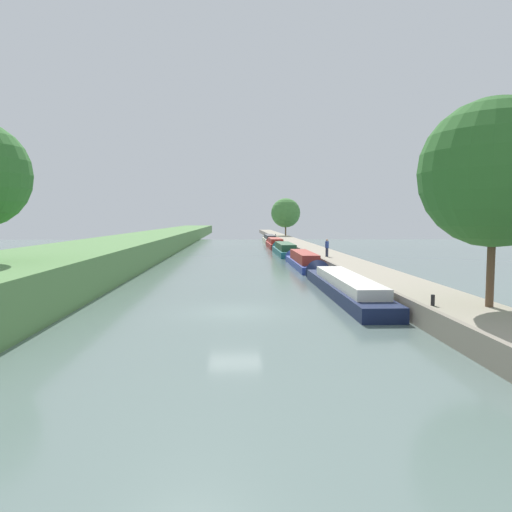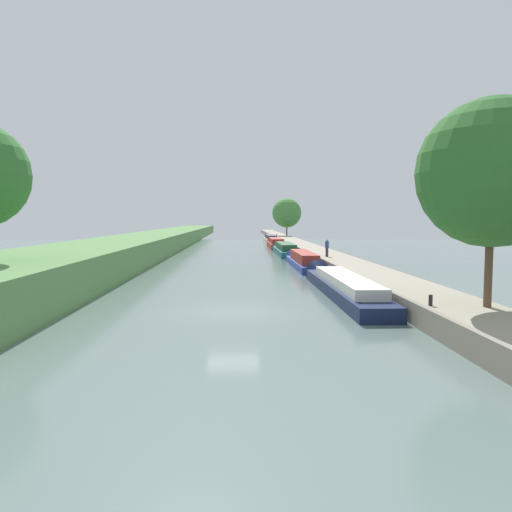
% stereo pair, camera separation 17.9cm
% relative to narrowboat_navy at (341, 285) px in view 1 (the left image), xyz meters
% --- Properties ---
extents(ground_plane, '(160.00, 160.00, 0.00)m').
position_rel_narrowboat_navy_xyz_m(ground_plane, '(-6.34, -5.36, -0.52)').
color(ground_plane, slate).
extents(right_towpath, '(3.30, 260.00, 0.93)m').
position_rel_narrowboat_navy_xyz_m(right_towpath, '(3.08, -5.36, -0.06)').
color(right_towpath, '#9E937F').
rests_on(right_towpath, ground_plane).
extents(stone_quay, '(0.25, 260.00, 0.98)m').
position_rel_narrowboat_navy_xyz_m(stone_quay, '(1.30, -5.36, -0.03)').
color(stone_quay, gray).
rests_on(stone_quay, ground_plane).
extents(narrowboat_navy, '(2.03, 16.48, 1.93)m').
position_rel_narrowboat_navy_xyz_m(narrowboat_navy, '(0.00, 0.00, 0.00)').
color(narrowboat_navy, '#141E42').
rests_on(narrowboat_navy, ground_plane).
extents(narrowboat_blue, '(1.85, 13.44, 2.03)m').
position_rel_narrowboat_navy_xyz_m(narrowboat_blue, '(-0.14, 15.85, 0.06)').
color(narrowboat_blue, '#283D93').
rests_on(narrowboat_blue, ground_plane).
extents(narrowboat_teal, '(2.10, 14.23, 2.13)m').
position_rel_narrowboat_navy_xyz_m(narrowboat_teal, '(-0.26, 31.30, 0.08)').
color(narrowboat_teal, '#195B60').
rests_on(narrowboat_teal, ground_plane).
extents(narrowboat_red, '(2.14, 12.45, 2.13)m').
position_rel_narrowboat_navy_xyz_m(narrowboat_red, '(-0.32, 45.42, 0.09)').
color(narrowboat_red, maroon).
rests_on(narrowboat_red, ground_plane).
extents(narrowboat_cream, '(1.88, 16.29, 2.03)m').
position_rel_narrowboat_navy_xyz_m(narrowboat_cream, '(-0.10, 60.15, 0.11)').
color(narrowboat_cream, beige).
rests_on(narrowboat_cream, ground_plane).
extents(tree_rightbank_near, '(5.86, 5.86, 8.26)m').
position_rel_narrowboat_navy_xyz_m(tree_rightbank_near, '(3.90, -9.40, 5.73)').
color(tree_rightbank_near, brown).
rests_on(tree_rightbank_near, right_towpath).
extents(tree_rightbank_midnear, '(6.14, 6.14, 7.85)m').
position_rel_narrowboat_navy_xyz_m(tree_rightbank_midnear, '(4.12, 71.10, 5.18)').
color(tree_rightbank_midnear, brown).
rests_on(tree_rightbank_midnear, right_towpath).
extents(person_walking, '(0.34, 0.34, 1.66)m').
position_rel_narrowboat_navy_xyz_m(person_walking, '(2.19, 15.77, 1.28)').
color(person_walking, '#282D42').
rests_on(person_walking, right_towpath).
extents(mooring_bollard_near, '(0.16, 0.16, 0.45)m').
position_rel_narrowboat_navy_xyz_m(mooring_bollard_near, '(1.73, -9.07, 0.63)').
color(mooring_bollard_near, black).
rests_on(mooring_bollard_near, right_towpath).
extents(mooring_bollard_far, '(0.16, 0.16, 0.45)m').
position_rel_narrowboat_navy_xyz_m(mooring_bollard_far, '(1.73, 67.83, 0.63)').
color(mooring_bollard_far, black).
rests_on(mooring_bollard_far, right_towpath).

